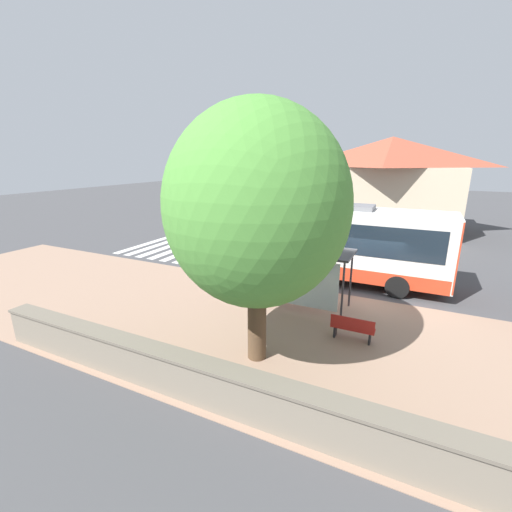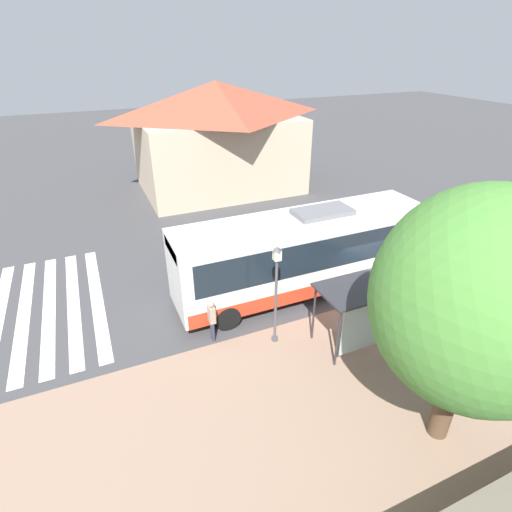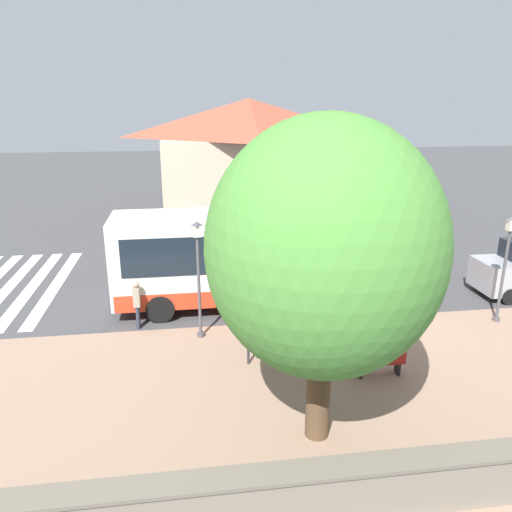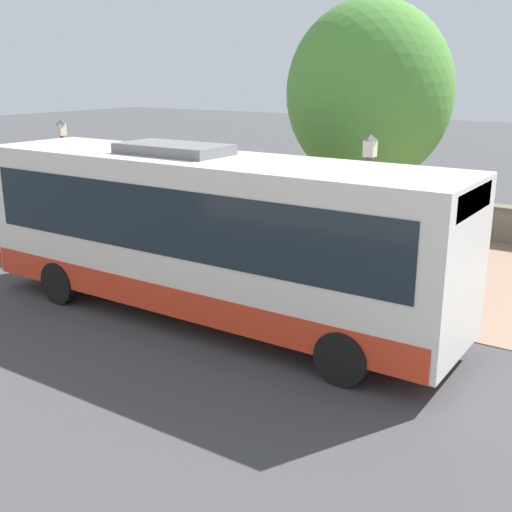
% 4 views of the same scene
% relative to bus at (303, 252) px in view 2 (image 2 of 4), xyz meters
% --- Properties ---
extents(ground_plane, '(120.00, 120.00, 0.00)m').
position_rel_bus_xyz_m(ground_plane, '(-1.88, -2.33, -1.95)').
color(ground_plane, '#424244').
rests_on(ground_plane, ground).
extents(sidewalk_plaza, '(9.00, 44.00, 0.02)m').
position_rel_bus_xyz_m(sidewalk_plaza, '(-6.38, -2.33, -1.94)').
color(sidewalk_plaza, '#937560').
rests_on(sidewalk_plaza, ground).
extents(crosswalk_stripes, '(9.00, 5.25, 0.01)m').
position_rel_bus_xyz_m(crosswalk_stripes, '(3.12, 10.87, -1.95)').
color(crosswalk_stripes, silver).
rests_on(crosswalk_stripes, ground).
extents(background_building, '(8.55, 11.55, 7.53)m').
position_rel_bus_xyz_m(background_building, '(14.90, -1.30, 1.92)').
color(background_building, '#C6B293').
rests_on(background_building, ground).
extents(bus, '(2.71, 11.16, 3.78)m').
position_rel_bus_xyz_m(bus, '(0.00, 0.00, 0.00)').
color(bus, silver).
rests_on(bus, ground).
extents(bus_shelter, '(1.84, 3.28, 2.42)m').
position_rel_bus_xyz_m(bus_shelter, '(-3.98, -0.27, 0.09)').
color(bus_shelter, '#2D2D33').
rests_on(bus_shelter, ground).
extents(pedestrian, '(0.34, 0.23, 1.72)m').
position_rel_bus_xyz_m(pedestrian, '(-1.60, 4.67, -0.94)').
color(pedestrian, '#2D3347').
rests_on(pedestrian, ground).
extents(bench, '(0.40, 1.42, 0.88)m').
position_rel_bus_xyz_m(bench, '(-5.79, -2.39, -1.48)').
color(bench, maroon).
rests_on(bench, ground).
extents(street_lamp_near, '(0.28, 0.28, 3.96)m').
position_rel_bus_xyz_m(street_lamp_near, '(-2.59, 2.57, 0.41)').
color(street_lamp_near, '#4C4C51').
rests_on(street_lamp_near, ground).
extents(street_lamp_far, '(0.28, 0.28, 3.84)m').
position_rel_bus_xyz_m(street_lamp_far, '(-2.86, -7.89, 0.34)').
color(street_lamp_far, '#4C4C51').
rests_on(street_lamp_far, ground).
extents(shade_tree, '(5.03, 5.03, 7.39)m').
position_rel_bus_xyz_m(shade_tree, '(-8.05, 0.04, 2.65)').
color(shade_tree, brown).
rests_on(shade_tree, ground).
extents(parked_car_behind_bus, '(1.97, 4.26, 2.20)m').
position_rel_bus_xyz_m(parked_car_behind_bus, '(-0.63, -10.67, -0.90)').
color(parked_car_behind_bus, '#9EA0A8').
rests_on(parked_car_behind_bus, ground).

